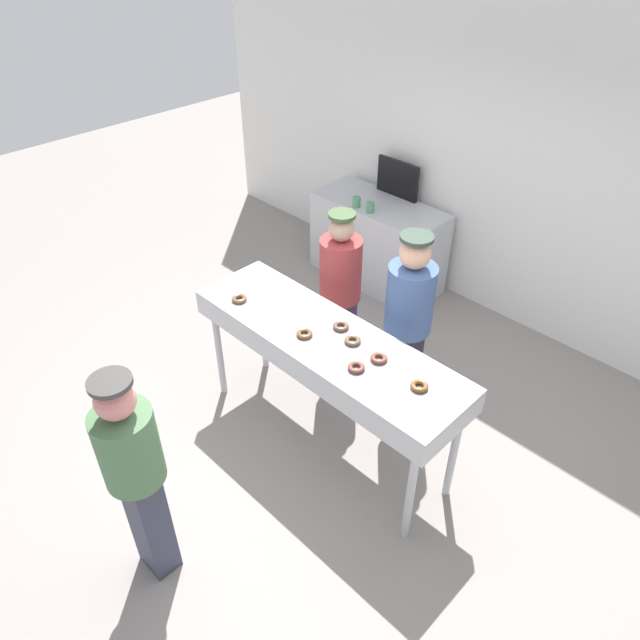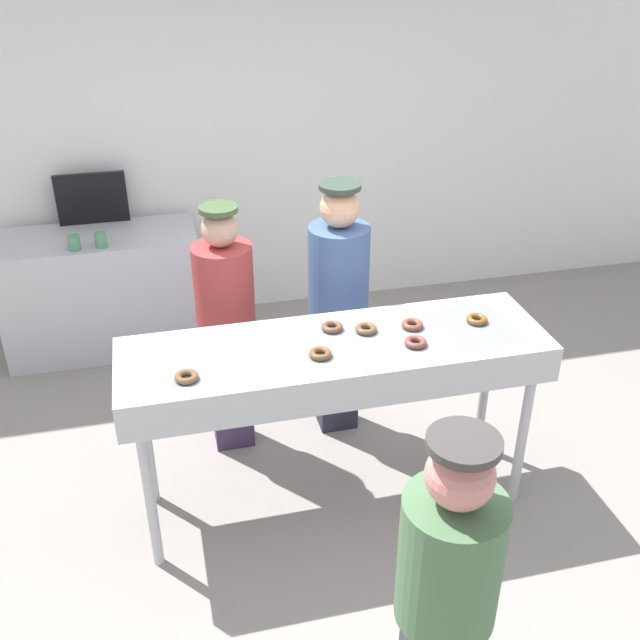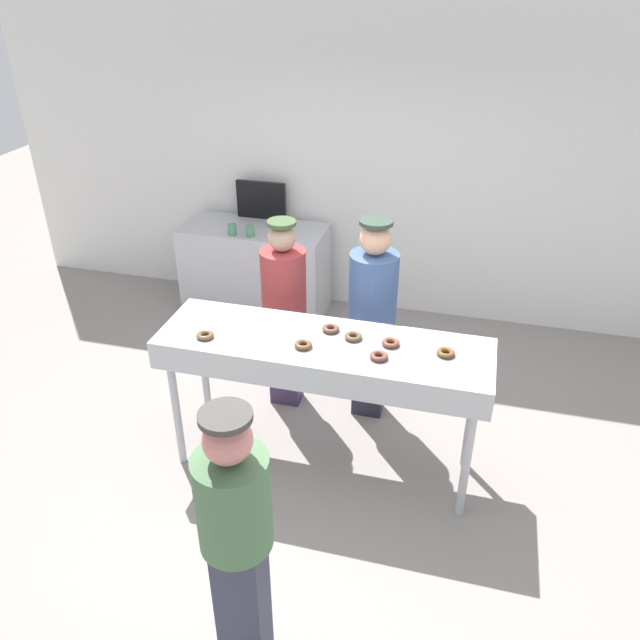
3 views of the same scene
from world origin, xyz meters
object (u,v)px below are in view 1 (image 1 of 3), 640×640
(fryer_conveyor, at_px, (326,347))
(chocolate_donut_1, at_px, (419,386))
(chocolate_donut_3, at_px, (353,341))
(paper_cup_1, at_px, (370,207))
(worker_assistant, at_px, (408,316))
(chocolate_donut_5, at_px, (341,326))
(chocolate_donut_6, at_px, (239,299))
(chocolate_donut_0, at_px, (379,358))
(chocolate_donut_4, at_px, (305,334))
(worker_baker, at_px, (340,288))
(menu_display, at_px, (398,179))
(paper_cup_0, at_px, (356,202))
(customer_waiting, at_px, (135,470))
(prep_counter, at_px, (377,242))
(chocolate_donut_2, at_px, (356,367))

(fryer_conveyor, height_order, chocolate_donut_1, chocolate_donut_1)
(chocolate_donut_3, xyz_separation_m, paper_cup_1, (-1.40, 1.81, -0.10))
(worker_assistant, bearing_deg, paper_cup_1, -53.14)
(chocolate_donut_5, xyz_separation_m, chocolate_donut_6, (-0.79, -0.30, 0.00))
(chocolate_donut_0, height_order, chocolate_donut_4, same)
(worker_baker, bearing_deg, worker_assistant, -166.71)
(fryer_conveyor, bearing_deg, menu_display, 118.06)
(chocolate_donut_5, xyz_separation_m, paper_cup_0, (-1.41, 1.74, -0.10))
(chocolate_donut_6, relative_size, customer_waiting, 0.07)
(worker_baker, bearing_deg, chocolate_donut_1, 164.85)
(chocolate_donut_4, xyz_separation_m, chocolate_donut_6, (-0.66, -0.05, 0.00))
(chocolate_donut_4, height_order, prep_counter, chocolate_donut_4)
(customer_waiting, relative_size, prep_counter, 1.13)
(chocolate_donut_4, bearing_deg, customer_waiting, -86.41)
(chocolate_donut_6, distance_m, worker_assistant, 1.30)
(chocolate_donut_6, xyz_separation_m, worker_assistant, (0.97, 0.86, -0.11))
(chocolate_donut_3, relative_size, chocolate_donut_4, 1.00)
(chocolate_donut_3, height_order, worker_baker, worker_baker)
(worker_assistant, height_order, menu_display, worker_assistant)
(chocolate_donut_3, bearing_deg, chocolate_donut_4, -147.91)
(fryer_conveyor, bearing_deg, paper_cup_0, 126.56)
(chocolate_donut_1, relative_size, customer_waiting, 0.07)
(chocolate_donut_0, relative_size, paper_cup_0, 1.05)
(fryer_conveyor, bearing_deg, worker_baker, 125.98)
(chocolate_donut_4, bearing_deg, chocolate_donut_2, -0.91)
(chocolate_donut_2, height_order, customer_waiting, customer_waiting)
(worker_baker, bearing_deg, chocolate_donut_3, 149.83)
(chocolate_donut_1, relative_size, chocolate_donut_2, 1.00)
(customer_waiting, distance_m, prep_counter, 3.90)
(fryer_conveyor, bearing_deg, prep_counter, 121.01)
(chocolate_donut_0, bearing_deg, worker_assistant, 110.48)
(chocolate_donut_1, xyz_separation_m, chocolate_donut_5, (-0.78, 0.10, 0.00))
(chocolate_donut_3, bearing_deg, chocolate_donut_6, -166.14)
(chocolate_donut_3, bearing_deg, customer_waiting, -97.09)
(fryer_conveyor, bearing_deg, paper_cup_1, 122.73)
(chocolate_donut_6, xyz_separation_m, prep_counter, (-0.50, 2.27, -0.62))
(prep_counter, bearing_deg, paper_cup_0, -118.69)
(fryer_conveyor, height_order, prep_counter, fryer_conveyor)
(paper_cup_0, height_order, paper_cup_1, same)
(chocolate_donut_2, distance_m, chocolate_donut_3, 0.28)
(customer_waiting, bearing_deg, paper_cup_0, 122.42)
(chocolate_donut_1, bearing_deg, fryer_conveyor, -177.57)
(prep_counter, height_order, menu_display, menu_display)
(chocolate_donut_6, bearing_deg, chocolate_donut_0, 10.32)
(chocolate_donut_3, height_order, worker_assistant, worker_assistant)
(chocolate_donut_6, bearing_deg, menu_display, 101.11)
(chocolate_donut_0, bearing_deg, chocolate_donut_6, -169.68)
(fryer_conveyor, relative_size, chocolate_donut_3, 19.55)
(chocolate_donut_5, distance_m, worker_assistant, 0.60)
(prep_counter, bearing_deg, paper_cup_1, -76.00)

